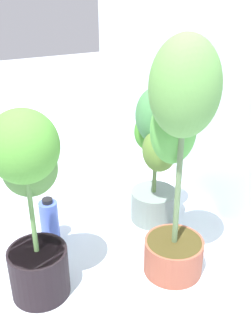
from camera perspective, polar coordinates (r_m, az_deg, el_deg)
name	(u,v)px	position (r m, az deg, el deg)	size (l,w,h in m)	color
ground_plane	(54,246)	(1.93, -10.11, -10.87)	(8.00, 8.00, 0.00)	silver
mylar_back_wall	(232,7)	(1.90, 14.72, 21.17)	(3.20, 0.01, 2.00)	silver
potted_plant_front_right	(30,196)	(1.47, -13.36, -3.90)	(0.32, 0.29, 0.76)	black
potted_plant_back_center	(155,153)	(1.90, 4.15, 2.19)	(0.39, 0.26, 0.69)	slate
potted_plant_back_right	(179,142)	(1.49, 7.54, 3.69)	(0.40, 0.36, 0.98)	brown
nutrient_bottle	(50,221)	(1.90, -10.64, -7.42)	(0.09, 0.09, 0.23)	#4861C7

